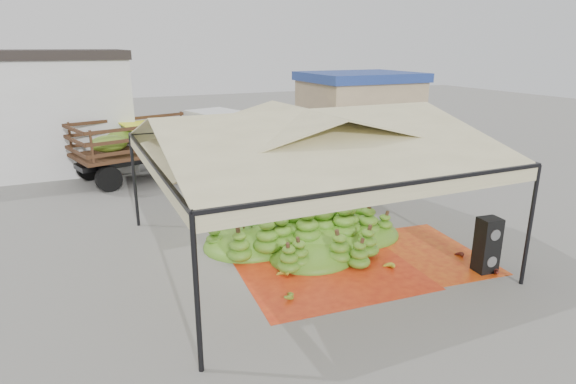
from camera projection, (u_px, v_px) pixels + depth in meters
name	position (u px, v px, depth m)	size (l,w,h in m)	color
ground	(303.00, 250.00, 13.72)	(90.00, 90.00, 0.00)	slate
canopy_tent	(304.00, 136.00, 12.75)	(8.10, 8.10, 4.00)	black
building_tan	(359.00, 108.00, 28.38)	(6.30, 5.30, 4.10)	tan
tarp_left	(325.00, 267.00, 12.65)	(4.42, 4.21, 0.01)	#E74615
tarp_right	(411.00, 255.00, 13.43)	(3.62, 3.80, 0.01)	orange
banana_heap	(309.00, 220.00, 14.22)	(6.19, 5.09, 1.33)	#477819
hand_yellow_a	(388.00, 266.00, 12.52)	(0.47, 0.39, 0.21)	gold
hand_yellow_b	(282.00, 274.00, 12.09)	(0.47, 0.38, 0.21)	#B39A23
hand_red_a	(458.00, 254.00, 13.26)	(0.40, 0.33, 0.18)	#5A2314
hand_red_b	(491.00, 271.00, 12.25)	(0.47, 0.39, 0.21)	#5E1D15
hand_green	(285.00, 294.00, 11.08)	(0.50, 0.41, 0.23)	#597C19
hanging_bunches	(385.00, 156.00, 13.54)	(3.24, 0.24, 0.20)	#457A19
speaker_stack	(487.00, 245.00, 12.26)	(0.57, 0.51, 1.45)	black
banana_leaves	(243.00, 241.00, 14.40)	(0.96, 1.36, 3.70)	#31701D
vendor	(290.00, 189.00, 16.81)	(0.57, 0.38, 1.58)	gray
truck_left	(169.00, 138.00, 21.66)	(7.99, 4.57, 2.60)	#4B2C19
truck_right	(314.00, 134.00, 23.63)	(7.18, 3.97, 2.34)	#522F1B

